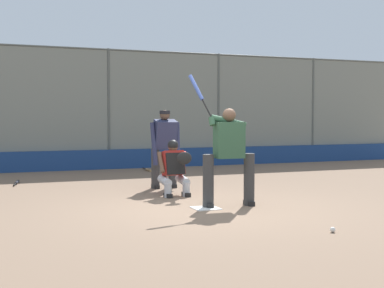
# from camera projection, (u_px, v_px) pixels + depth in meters

# --- Properties ---
(ground_plane) EXTENTS (160.00, 160.00, 0.00)m
(ground_plane) POSITION_uv_depth(u_px,v_px,m) (206.00, 208.00, 9.09)
(ground_plane) COLOR #7A604C
(home_plate_marker) EXTENTS (0.43, 0.43, 0.01)m
(home_plate_marker) POSITION_uv_depth(u_px,v_px,m) (206.00, 208.00, 9.09)
(home_plate_marker) COLOR white
(home_plate_marker) RESTS_ON ground_plane
(backstop_fence) EXTENTS (21.73, 0.08, 3.60)m
(backstop_fence) POSITION_uv_depth(u_px,v_px,m) (109.00, 106.00, 16.01)
(backstop_fence) COLOR #515651
(backstop_fence) RESTS_ON ground_plane
(padding_wall) EXTENTS (21.21, 0.18, 0.57)m
(padding_wall) POSITION_uv_depth(u_px,v_px,m) (110.00, 159.00, 16.00)
(padding_wall) COLOR navy
(padding_wall) RESTS_ON ground_plane
(bleachers_beyond) EXTENTS (15.15, 1.95, 1.16)m
(bleachers_beyond) POSITION_uv_depth(u_px,v_px,m) (126.00, 151.00, 18.48)
(bleachers_beyond) COLOR slate
(bleachers_beyond) RESTS_ON ground_plane
(batter_at_plate) EXTENTS (1.06, 0.68, 2.31)m
(batter_at_plate) POSITION_uv_depth(u_px,v_px,m) (228.00, 153.00, 9.26)
(batter_at_plate) COLOR #333333
(batter_at_plate) RESTS_ON ground_plane
(catcher_behind_plate) EXTENTS (0.58, 0.68, 1.11)m
(catcher_behind_plate) POSITION_uv_depth(u_px,v_px,m) (174.00, 167.00, 10.50)
(catcher_behind_plate) COLOR #B7B7BC
(catcher_behind_plate) RESTS_ON ground_plane
(umpire_home) EXTENTS (0.69, 0.43, 1.71)m
(umpire_home) POSITION_uv_depth(u_px,v_px,m) (165.00, 146.00, 11.65)
(umpire_home) COLOR #333333
(umpire_home) RESTS_ON ground_plane
(spare_bat_near_backstop) EXTENTS (0.19, 0.80, 0.07)m
(spare_bat_near_backstop) POSITION_uv_depth(u_px,v_px,m) (17.00, 183.00, 12.40)
(spare_bat_near_backstop) COLOR black
(spare_bat_near_backstop) RESTS_ON ground_plane
(spare_bat_by_padding) EXTENTS (0.08, 0.92, 0.07)m
(spare_bat_by_padding) POSITION_uv_depth(u_px,v_px,m) (148.00, 170.00, 15.42)
(spare_bat_by_padding) COLOR black
(spare_bat_by_padding) RESTS_ON ground_plane
(baseball_loose) EXTENTS (0.07, 0.07, 0.07)m
(baseball_loose) POSITION_uv_depth(u_px,v_px,m) (333.00, 230.00, 7.20)
(baseball_loose) COLOR white
(baseball_loose) RESTS_ON ground_plane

